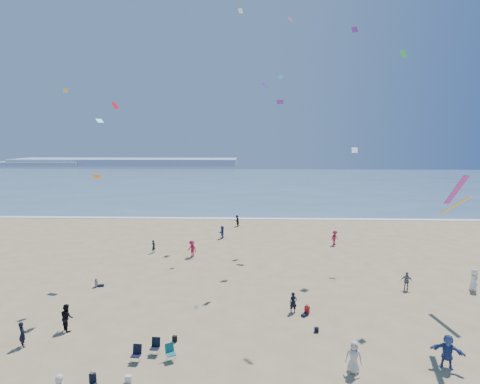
{
  "coord_description": "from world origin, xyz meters",
  "views": [
    {
      "loc": [
        2.73,
        -14.81,
        12.94
      ],
      "look_at": [
        2.0,
        8.0,
        9.69
      ],
      "focal_mm": 28.0,
      "sensor_mm": 36.0,
      "label": 1
    }
  ],
  "objects": [
    {
      "name": "ocean",
      "position": [
        0.0,
        95.0,
        0.03
      ],
      "size": [
        220.0,
        100.0,
        0.06
      ],
      "primitive_type": "cube",
      "color": "#476B84",
      "rests_on": "ground"
    },
    {
      "name": "seated_group",
      "position": [
        0.29,
        6.14,
        0.42
      ],
      "size": [
        20.2,
        18.56,
        0.84
      ],
      "color": "silver",
      "rests_on": "ground"
    },
    {
      "name": "headland_near",
      "position": [
        -100.0,
        165.0,
        1.0
      ],
      "size": [
        40.0,
        14.0,
        2.0
      ],
      "primitive_type": "cube",
      "color": "#7A8EA8",
      "rests_on": "ground"
    },
    {
      "name": "kites_aloft",
      "position": [
        9.43,
        13.69,
        15.18
      ],
      "size": [
        49.16,
        44.55,
        28.4
      ],
      "color": "#F4A61E",
      "rests_on": "ground"
    },
    {
      "name": "chair_cluster",
      "position": [
        -3.01,
        5.53,
        0.5
      ],
      "size": [
        2.73,
        1.45,
        1.0
      ],
      "color": "black",
      "rests_on": "ground"
    },
    {
      "name": "black_backpack",
      "position": [
        -2.19,
        7.52,
        0.19
      ],
      "size": [
        0.3,
        0.22,
        0.38
      ],
      "primitive_type": "cube",
      "color": "black",
      "rests_on": "ground"
    },
    {
      "name": "surf_line",
      "position": [
        0.0,
        45.0,
        0.04
      ],
      "size": [
        220.0,
        1.2,
        0.08
      ],
      "primitive_type": "cube",
      "color": "white",
      "rests_on": "ground"
    },
    {
      "name": "headland_far",
      "position": [
        -60.0,
        170.0,
        1.6
      ],
      "size": [
        110.0,
        20.0,
        3.2
      ],
      "primitive_type": "cube",
      "color": "#7A8EA8",
      "rests_on": "ground"
    },
    {
      "name": "standing_flyers",
      "position": [
        5.49,
        16.01,
        0.9
      ],
      "size": [
        34.13,
        47.41,
        1.94
      ],
      "color": "black",
      "rests_on": "ground"
    },
    {
      "name": "navy_bag",
      "position": [
        7.14,
        9.01,
        0.17
      ],
      "size": [
        0.28,
        0.18,
        0.34
      ],
      "primitive_type": "cube",
      "color": "black",
      "rests_on": "ground"
    },
    {
      "name": "white_tote",
      "position": [
        -3.83,
        3.37,
        0.2
      ],
      "size": [
        0.35,
        0.2,
        0.4
      ],
      "primitive_type": "cube",
      "color": "silver",
      "rests_on": "ground"
    }
  ]
}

